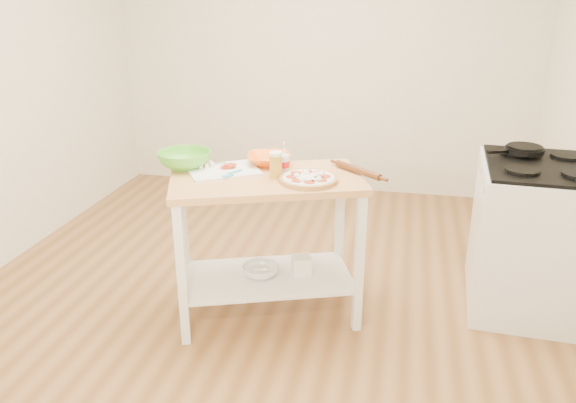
# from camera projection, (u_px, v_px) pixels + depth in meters

# --- Properties ---
(room_shell) EXTENTS (4.04, 4.54, 2.74)m
(room_shell) POSITION_uv_depth(u_px,v_px,m) (263.00, 93.00, 3.23)
(room_shell) COLOR olive
(room_shell) RESTS_ON ground
(prep_island) EXTENTS (1.23, 0.94, 0.90)m
(prep_island) POSITION_uv_depth(u_px,v_px,m) (267.00, 218.00, 3.31)
(prep_island) COLOR tan
(prep_island) RESTS_ON ground
(gas_stove) EXTENTS (0.73, 0.84, 1.11)m
(gas_stove) POSITION_uv_depth(u_px,v_px,m) (533.00, 236.00, 3.48)
(gas_stove) COLOR white
(gas_stove) RESTS_ON ground
(skillet) EXTENTS (0.35, 0.23, 0.03)m
(skillet) POSITION_uv_depth(u_px,v_px,m) (523.00, 150.00, 3.48)
(skillet) COLOR black
(skillet) RESTS_ON gas_stove
(pizza) EXTENTS (0.33, 0.33, 0.05)m
(pizza) POSITION_uv_depth(u_px,v_px,m) (309.00, 179.00, 3.14)
(pizza) COLOR tan
(pizza) RESTS_ON prep_island
(cutting_board) EXTENTS (0.50, 0.47, 0.04)m
(cutting_board) POSITION_uv_depth(u_px,v_px,m) (223.00, 170.00, 3.32)
(cutting_board) COLOR white
(cutting_board) RESTS_ON prep_island
(spatula) EXTENTS (0.08, 0.15, 0.01)m
(spatula) POSITION_uv_depth(u_px,v_px,m) (232.00, 174.00, 3.23)
(spatula) COLOR #2EB2B5
(spatula) RESTS_ON cutting_board
(knife) EXTENTS (0.26, 0.10, 0.01)m
(knife) POSITION_uv_depth(u_px,v_px,m) (198.00, 164.00, 3.40)
(knife) COLOR silver
(knife) RESTS_ON cutting_board
(orange_bowl) EXTENTS (0.32, 0.32, 0.06)m
(orange_bowl) POSITION_uv_depth(u_px,v_px,m) (269.00, 159.00, 3.44)
(orange_bowl) COLOR orange
(orange_bowl) RESTS_ON prep_island
(green_bowl) EXTENTS (0.34, 0.34, 0.10)m
(green_bowl) POSITION_uv_depth(u_px,v_px,m) (185.00, 159.00, 3.38)
(green_bowl) COLOR #59BA31
(green_bowl) RESTS_ON prep_island
(beer_pint) EXTENTS (0.07, 0.07, 0.15)m
(beer_pint) POSITION_uv_depth(u_px,v_px,m) (276.00, 165.00, 3.19)
(beer_pint) COLOR #BA8F29
(beer_pint) RESTS_ON prep_island
(yogurt_tub) EXTENTS (0.09, 0.09, 0.19)m
(yogurt_tub) POSITION_uv_depth(u_px,v_px,m) (282.00, 164.00, 3.28)
(yogurt_tub) COLOR white
(yogurt_tub) RESTS_ON prep_island
(rolling_pin) EXTENTS (0.29, 0.26, 0.04)m
(rolling_pin) POSITION_uv_depth(u_px,v_px,m) (358.00, 171.00, 3.27)
(rolling_pin) COLOR brown
(rolling_pin) RESTS_ON prep_island
(shelf_glass_bowl) EXTENTS (0.25, 0.25, 0.07)m
(shelf_glass_bowl) POSITION_uv_depth(u_px,v_px,m) (260.00, 271.00, 3.44)
(shelf_glass_bowl) COLOR silver
(shelf_glass_bowl) RESTS_ON prep_island
(shelf_bin) EXTENTS (0.14, 0.14, 0.11)m
(shelf_bin) POSITION_uv_depth(u_px,v_px,m) (302.00, 264.00, 3.47)
(shelf_bin) COLOR white
(shelf_bin) RESTS_ON prep_island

